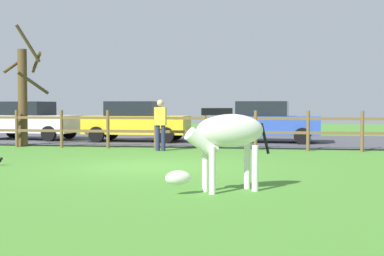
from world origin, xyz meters
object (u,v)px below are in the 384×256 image
Objects in this scene: parked_car_blue at (266,121)px; parked_car_white at (29,120)px; zebra at (226,137)px; parked_car_yellow at (136,121)px; visitor_near_fence at (160,123)px; bare_tree at (24,93)px.

parked_car_blue is 0.99× the size of parked_car_white.
parked_car_blue and parked_car_white have the same top height.
zebra is 0.42× the size of parked_car_yellow.
visitor_near_fence reaches higher than parked_car_yellow.
parked_car_white is at bearing 179.64° from parked_car_blue.
zebra is (8.07, -8.66, -0.98)m from bare_tree.
zebra is at bearing -91.83° from parked_car_blue.
zebra is 1.04× the size of visitor_near_fence.
zebra is at bearing -69.40° from visitor_near_fence.
visitor_near_fence is (-2.87, 7.63, -0.02)m from zebra.
bare_tree is 3.30m from parked_car_white.
parked_car_blue is at bearing -0.36° from parked_car_white.
parked_car_blue is 2.49× the size of visitor_near_fence.
bare_tree reaches higher than parked_car_blue.
parked_car_white is 2.52× the size of visitor_near_fence.
zebra is at bearing -67.37° from parked_car_yellow.
zebra is 11.47m from parked_car_blue.
parked_car_blue is 9.69m from parked_car_white.
bare_tree is 11.88m from zebra.
zebra is 8.15m from visitor_near_fence.
bare_tree is 8.95m from parked_car_blue.
parked_car_blue is 1.02× the size of parked_car_yellow.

